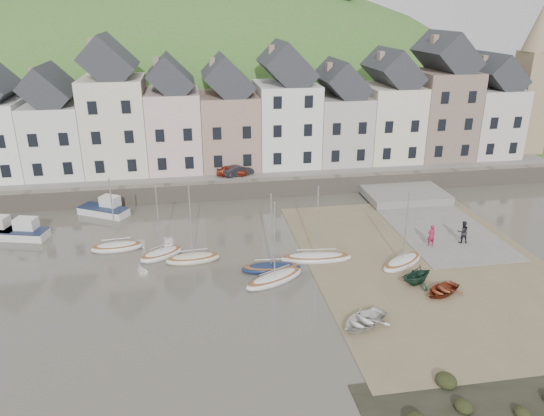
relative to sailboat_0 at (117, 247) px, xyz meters
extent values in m
plane|color=#413E33|center=(12.61, -6.48, -0.27)|extent=(160.00, 160.00, 0.00)
cube|color=#385F26|center=(12.61, 25.52, 0.48)|extent=(90.00, 30.00, 1.50)
cube|color=slate|center=(12.61, 14.02, 1.28)|extent=(70.00, 7.00, 0.10)
cube|color=slate|center=(12.61, 10.52, 0.63)|extent=(70.00, 1.20, 1.80)
cube|color=brown|center=(23.61, -6.48, -0.24)|extent=(18.00, 26.00, 0.06)
cube|color=slate|center=(27.61, 1.52, -0.21)|extent=(8.00, 18.00, 0.12)
ellipsoid|color=#385F26|center=(7.61, 53.52, -18.27)|extent=(134.40, 84.00, 84.00)
cylinder|color=#382619|center=(-9.39, 41.52, 17.73)|extent=(0.50, 0.50, 3.00)
cylinder|color=#382619|center=(4.61, 45.52, 17.73)|extent=(0.50, 0.50, 3.00)
cylinder|color=#382619|center=(18.61, 43.52, 17.73)|extent=(0.50, 0.50, 3.00)
cylinder|color=#382619|center=(30.61, 42.52, 17.73)|extent=(0.50, 0.50, 3.00)
cube|color=silver|center=(-7.44, 17.52, 4.98)|extent=(5.80, 8.00, 7.50)
cube|color=gray|center=(-8.89, 17.52, 11.66)|extent=(0.60, 0.90, 1.40)
cube|color=beige|center=(-1.29, 17.52, 6.23)|extent=(6.40, 8.00, 10.00)
cube|color=gray|center=(-2.89, 17.52, 14.46)|extent=(0.60, 0.90, 1.40)
cube|color=beige|center=(4.76, 17.52, 5.48)|extent=(5.60, 8.00, 8.50)
cube|color=gray|center=(3.36, 17.52, 12.56)|extent=(0.60, 0.90, 1.40)
cube|color=gray|center=(10.71, 17.52, 5.23)|extent=(6.20, 8.00, 8.00)
cube|color=gray|center=(9.16, 17.52, 12.36)|extent=(0.60, 0.90, 1.40)
cube|color=silver|center=(17.16, 17.52, 5.73)|extent=(6.60, 8.00, 9.00)
cube|color=gray|center=(15.51, 17.52, 13.56)|extent=(0.60, 0.90, 1.40)
cube|color=#B0AAA1|center=(23.41, 17.52, 4.98)|extent=(5.80, 8.00, 7.50)
cube|color=gray|center=(21.96, 17.52, 11.66)|extent=(0.60, 0.90, 1.40)
cube|color=beige|center=(29.36, 17.52, 5.48)|extent=(6.00, 8.00, 8.50)
cube|color=gray|center=(27.86, 17.52, 12.76)|extent=(0.60, 0.90, 1.40)
cube|color=#7C6659|center=(35.61, 17.52, 6.23)|extent=(6.40, 8.00, 10.00)
cube|color=gray|center=(34.01, 17.52, 14.46)|extent=(0.60, 0.90, 1.40)
cube|color=beige|center=(41.76, 17.52, 5.23)|extent=(5.80, 8.00, 8.00)
cube|color=gray|center=(40.31, 17.52, 12.16)|extent=(0.60, 0.90, 1.40)
cube|color=#997F60|center=(47.16, 17.52, 7.23)|extent=(3.50, 3.50, 12.00)
cone|color=#997F60|center=(47.16, 17.52, 16.23)|extent=(4.00, 4.00, 6.00)
ellipsoid|color=silver|center=(0.00, 0.00, -0.07)|extent=(4.21, 1.84, 0.84)
ellipsoid|color=brown|center=(0.00, 0.00, 0.15)|extent=(3.87, 1.67, 0.20)
cylinder|color=#B2B5B7|center=(0.00, 0.00, 3.03)|extent=(0.10, 0.10, 5.60)
cylinder|color=#B2B5B7|center=(0.00, 0.00, 0.68)|extent=(2.25, 0.27, 0.08)
ellipsoid|color=silver|center=(3.57, -1.92, -0.07)|extent=(3.85, 3.15, 0.84)
ellipsoid|color=brown|center=(3.57, -1.92, 0.15)|extent=(3.54, 2.88, 0.20)
cylinder|color=#B2B5B7|center=(3.57, -1.92, 3.03)|extent=(0.10, 0.10, 5.60)
cylinder|color=#B2B5B7|center=(3.57, -1.92, 0.68)|extent=(1.73, 1.09, 0.08)
ellipsoid|color=beige|center=(6.01, -3.06, -0.07)|extent=(4.28, 1.82, 0.84)
ellipsoid|color=brown|center=(6.01, -3.06, 0.15)|extent=(3.93, 1.65, 0.20)
cylinder|color=#B2B5B7|center=(6.01, -3.06, 3.03)|extent=(0.10, 0.10, 5.60)
cylinder|color=#B2B5B7|center=(6.01, -3.06, 0.68)|extent=(2.29, 0.26, 0.08)
ellipsoid|color=silver|center=(11.68, -7.20, -0.07)|extent=(4.99, 3.53, 0.84)
ellipsoid|color=brown|center=(11.68, -7.20, 0.15)|extent=(4.59, 3.23, 0.20)
cylinder|color=#B2B5B7|center=(11.68, -7.20, 3.03)|extent=(0.10, 0.10, 5.60)
cylinder|color=#B2B5B7|center=(11.68, -7.20, 0.68)|extent=(2.41, 1.28, 0.08)
ellipsoid|color=silver|center=(15.39, -4.49, -0.07)|extent=(5.69, 2.01, 0.84)
ellipsoid|color=brown|center=(15.39, -4.49, 0.15)|extent=(5.24, 1.83, 0.20)
cylinder|color=#B2B5B7|center=(15.39, -4.49, 3.03)|extent=(0.10, 0.10, 5.60)
cylinder|color=#B2B5B7|center=(15.39, -4.49, 0.68)|extent=(3.06, 0.37, 0.08)
ellipsoid|color=#131E3C|center=(11.70, -5.56, -0.07)|extent=(4.55, 1.78, 0.84)
ellipsoid|color=brown|center=(11.70, -5.56, 0.15)|extent=(4.18, 1.62, 0.20)
cylinder|color=#B2B5B7|center=(11.70, -5.56, 3.03)|extent=(0.10, 0.10, 5.60)
cylinder|color=#B2B5B7|center=(11.70, -5.56, 0.68)|extent=(2.45, 0.24, 0.08)
ellipsoid|color=silver|center=(21.67, -6.28, -0.07)|extent=(4.39, 3.51, 0.84)
ellipsoid|color=brown|center=(21.67, -6.28, 0.15)|extent=(4.03, 3.21, 0.20)
cylinder|color=#B2B5B7|center=(21.67, -6.28, 3.03)|extent=(0.10, 0.10, 5.60)
cylinder|color=#B2B5B7|center=(21.67, -6.28, 0.68)|extent=(2.02, 1.30, 0.08)
cube|color=silver|center=(-8.52, 3.65, 0.08)|extent=(5.31, 2.95, 0.70)
cube|color=#131E3C|center=(-8.52, 3.65, 0.45)|extent=(5.22, 2.98, 0.08)
cube|color=silver|center=(-7.79, 3.85, 0.93)|extent=(2.02, 1.62, 1.00)
cube|color=silver|center=(-2.08, 7.91, 0.08)|extent=(4.98, 3.87, 0.70)
cube|color=#131E3C|center=(-2.08, 7.91, 0.45)|extent=(4.93, 3.86, 0.08)
cube|color=silver|center=(-1.46, 8.27, 0.93)|extent=(2.05, 1.88, 1.00)
imported|color=silver|center=(16.11, -13.51, 0.15)|extent=(4.16, 3.81, 0.70)
imported|color=#163324|center=(21.52, -9.18, 0.48)|extent=(3.29, 3.10, 1.38)
imported|color=maroon|center=(22.62, -10.79, 0.09)|extent=(3.52, 3.17, 0.60)
imported|color=maroon|center=(25.16, -3.68, 0.77)|extent=(0.69, 0.48, 1.83)
imported|color=black|center=(28.02, -3.48, 0.80)|extent=(0.97, 0.78, 1.90)
imported|color=maroon|center=(10.54, 13.02, 1.89)|extent=(3.36, 1.58, 1.11)
imported|color=black|center=(11.20, 13.02, 1.88)|extent=(3.50, 2.16, 1.09)
cube|color=black|center=(20.61, -21.48, -0.24)|extent=(14.00, 6.00, 0.05)
ellipsoid|color=black|center=(21.22, -21.89, -0.11)|extent=(0.76, 0.84, 0.50)
ellipsoid|color=black|center=(18.66, -19.21, -0.05)|extent=(1.10, 1.21, 0.71)
ellipsoid|color=black|center=(18.66, -21.04, -0.08)|extent=(0.90, 0.99, 0.59)
camera|label=1|loc=(6.24, -38.97, 18.01)|focal=33.94mm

